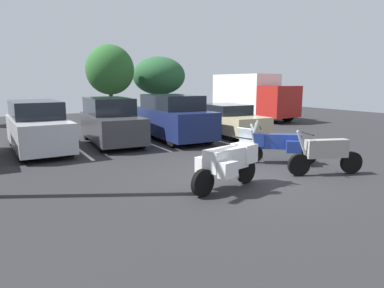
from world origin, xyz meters
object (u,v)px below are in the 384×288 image
(motorcycle_second, at_px, (277,144))
(car_champagne, at_px, (226,120))
(motorcycle_touring, at_px, (229,161))
(motorcycle_third, at_px, (326,154))
(box_truck, at_px, (252,96))
(car_navy, at_px, (173,118))
(car_silver, at_px, (37,127))
(car_charcoal, at_px, (111,121))

(motorcycle_second, relative_size, car_champagne, 0.39)
(motorcycle_touring, distance_m, motorcycle_third, 3.07)
(box_truck, bearing_deg, motorcycle_third, -121.89)
(motorcycle_third, relative_size, car_navy, 0.42)
(car_champagne, bearing_deg, motorcycle_second, -110.66)
(box_truck, bearing_deg, car_silver, -162.22)
(motorcycle_third, xyz_separation_m, box_truck, (7.62, 12.24, 1.00))
(motorcycle_second, height_order, box_truck, box_truck)
(car_navy, bearing_deg, motorcycle_third, -82.78)
(motorcycle_second, distance_m, car_navy, 5.82)
(motorcycle_touring, bearing_deg, car_charcoal, 94.26)
(motorcycle_second, height_order, car_charcoal, car_charcoal)
(car_silver, xyz_separation_m, car_charcoal, (2.82, 0.10, 0.03))
(box_truck, bearing_deg, motorcycle_touring, -131.83)
(motorcycle_third, height_order, car_champagne, car_champagne)
(motorcycle_touring, distance_m, car_silver, 8.15)
(car_charcoal, bearing_deg, motorcycle_second, -61.40)
(motorcycle_second, relative_size, car_navy, 0.38)
(motorcycle_second, xyz_separation_m, car_silver, (-6.20, 6.11, 0.27))
(car_charcoal, height_order, box_truck, box_truck)
(motorcycle_second, bearing_deg, car_champagne, 69.34)
(car_navy, bearing_deg, car_champagne, -0.83)
(car_silver, bearing_deg, motorcycle_second, -44.56)
(motorcycle_touring, height_order, car_silver, car_silver)
(motorcycle_second, height_order, car_silver, car_silver)
(car_champagne, bearing_deg, box_truck, 40.67)
(motorcycle_third, distance_m, car_silver, 10.06)
(motorcycle_second, relative_size, car_silver, 0.38)
(car_champagne, bearing_deg, motorcycle_third, -104.74)
(motorcycle_touring, relative_size, car_silver, 0.44)
(motorcycle_touring, relative_size, car_navy, 0.44)
(car_navy, height_order, box_truck, box_truck)
(motorcycle_second, xyz_separation_m, box_truck, (7.84, 10.61, 0.96))
(motorcycle_touring, distance_m, car_charcoal, 7.54)
(car_charcoal, xyz_separation_m, car_navy, (2.67, -0.44, 0.06))
(motorcycle_second, relative_size, box_truck, 0.29)
(motorcycle_second, height_order, car_navy, car_navy)
(car_charcoal, relative_size, box_truck, 0.73)
(motorcycle_touring, xyz_separation_m, box_truck, (10.67, 11.92, 0.92))
(motorcycle_touring, relative_size, motorcycle_second, 1.15)
(motorcycle_third, xyz_separation_m, car_charcoal, (-3.61, 7.84, 0.33))
(car_charcoal, distance_m, car_champagne, 5.57)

